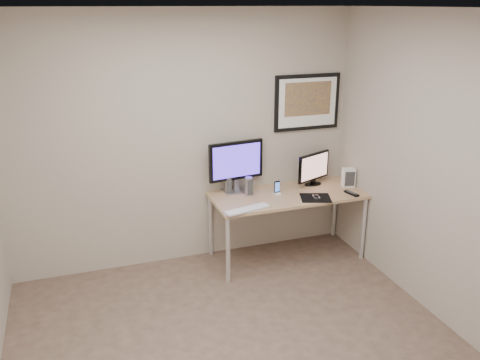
{
  "coord_description": "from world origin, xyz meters",
  "views": [
    {
      "loc": [
        -1.11,
        -3.2,
        2.63
      ],
      "look_at": [
        0.38,
        1.1,
        1.04
      ],
      "focal_mm": 38.0,
      "sensor_mm": 36.0,
      "label": 1
    }
  ],
  "objects": [
    {
      "name": "phone_dock",
      "position": [
        0.9,
        1.39,
        0.8
      ],
      "size": [
        0.07,
        0.07,
        0.15
      ],
      "primitive_type": "cube",
      "rotation": [
        0.0,
        0.0,
        0.11
      ],
      "color": "black",
      "rests_on": "desk"
    },
    {
      "name": "fan_unit",
      "position": [
        1.72,
        1.35,
        0.83
      ],
      "size": [
        0.15,
        0.13,
        0.2
      ],
      "primitive_type": "cube",
      "rotation": [
        0.0,
        0.0,
        -0.24
      ],
      "color": "silver",
      "rests_on": "desk"
    },
    {
      "name": "remote",
      "position": [
        1.63,
        1.12,
        0.74
      ],
      "size": [
        0.09,
        0.19,
        0.02
      ],
      "primitive_type": "cube",
      "rotation": [
        0.0,
        0.0,
        0.22
      ],
      "color": "black",
      "rests_on": "desk"
    },
    {
      "name": "keyboard",
      "position": [
        0.45,
        1.07,
        0.74
      ],
      "size": [
        0.5,
        0.24,
        0.02
      ],
      "primitive_type": "cube",
      "rotation": [
        0.0,
        0.0,
        0.23
      ],
      "color": "#BBBBC0",
      "rests_on": "desk"
    },
    {
      "name": "mouse",
      "position": [
        1.23,
        1.14,
        0.75
      ],
      "size": [
        0.07,
        0.1,
        0.03
      ],
      "primitive_type": "ellipsoid",
      "rotation": [
        0.0,
        0.0,
        -0.21
      ],
      "color": "black",
      "rests_on": "mousepad"
    },
    {
      "name": "monitor_tv",
      "position": [
        1.38,
        1.52,
        0.92
      ],
      "size": [
        0.44,
        0.2,
        0.36
      ],
      "rotation": [
        0.0,
        0.0,
        0.4
      ],
      "color": "black",
      "rests_on": "desk"
    },
    {
      "name": "speaker_left",
      "position": [
        0.42,
        1.59,
        0.82
      ],
      "size": [
        0.08,
        0.08,
        0.18
      ],
      "primitive_type": "cylinder",
      "rotation": [
        0.0,
        0.0,
        -0.1
      ],
      "color": "#A9A8AD",
      "rests_on": "desk"
    },
    {
      "name": "framed_art",
      "position": [
        1.35,
        1.68,
        1.62
      ],
      "size": [
        0.75,
        0.04,
        0.6
      ],
      "color": "black",
      "rests_on": "room"
    },
    {
      "name": "floor",
      "position": [
        0.0,
        0.0,
        0.0
      ],
      "size": [
        3.6,
        3.6,
        0.0
      ],
      "primitive_type": "plane",
      "color": "#4B3A2F",
      "rests_on": "ground"
    },
    {
      "name": "desk",
      "position": [
        1.0,
        1.35,
        0.66
      ],
      "size": [
        1.6,
        0.7,
        0.73
      ],
      "color": "#99684A",
      "rests_on": "floor"
    },
    {
      "name": "monitor_large",
      "position": [
        0.51,
        1.59,
        1.03
      ],
      "size": [
        0.6,
        0.23,
        0.55
      ],
      "rotation": [
        0.0,
        0.0,
        0.12
      ],
      "color": "#A9A8AD",
      "rests_on": "desk"
    },
    {
      "name": "speaker_right",
      "position": [
        0.6,
        1.45,
        0.83
      ],
      "size": [
        0.08,
        0.08,
        0.2
      ],
      "primitive_type": "cylinder",
      "rotation": [
        0.0,
        0.0,
        0.05
      ],
      "color": "#A9A8AD",
      "rests_on": "desk"
    },
    {
      "name": "mousepad",
      "position": [
        1.22,
        1.15,
        0.73
      ],
      "size": [
        0.37,
        0.35,
        0.0
      ],
      "primitive_type": "cube",
      "rotation": [
        0.0,
        0.0,
        -0.33
      ],
      "color": "black",
      "rests_on": "desk"
    },
    {
      "name": "room",
      "position": [
        0.0,
        0.45,
        1.64
      ],
      "size": [
        3.6,
        3.6,
        3.6
      ],
      "color": "white",
      "rests_on": "ground"
    }
  ]
}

